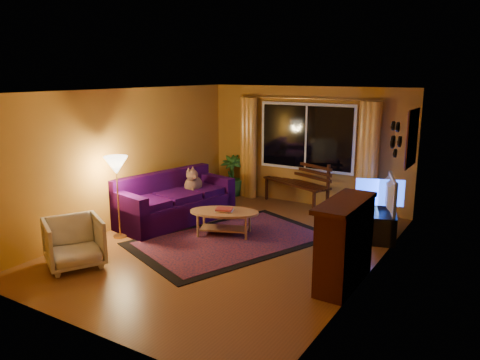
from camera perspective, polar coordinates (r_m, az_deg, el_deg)
The scene contains 22 objects.
floor at distance 7.74m, azimuth -1.17°, elevation -8.10°, with size 4.50×6.00×0.02m, color brown.
ceiling at distance 7.23m, azimuth -1.27°, elevation 10.89°, with size 4.50×6.00×0.02m, color white.
wall_back at distance 10.00m, azimuth 8.17°, elevation 4.10°, with size 4.50×0.02×2.50m, color #C07F29.
wall_left at distance 8.79m, azimuth -13.72°, elevation 2.63°, with size 0.02×6.00×2.50m, color #C07F29.
wall_right at distance 6.47m, azimuth 15.86°, elevation -1.14°, with size 0.02×6.00×2.50m, color #C07F29.
window at distance 9.92m, azimuth 8.05°, elevation 5.19°, with size 2.00×0.02×1.30m, color black.
curtain_rod at distance 9.80m, azimuth 8.09°, elevation 9.80°, with size 0.03×0.03×3.20m, color #BF8C3F.
curtain_left at distance 10.51m, azimuth 1.09°, elevation 3.94°, with size 0.36×0.36×2.24m, color gold.
curtain_right at distance 9.46m, azimuth 15.34°, elevation 2.45°, with size 0.36×0.36×2.24m, color gold.
bench at distance 10.02m, azimuth 6.79°, elevation -1.72°, with size 1.63×0.48×0.49m, color black.
potted_plant at distance 10.72m, azimuth -1.03°, elevation 0.53°, with size 0.52×0.52×0.92m, color #235B1E.
sofa at distance 8.90m, azimuth -7.91°, elevation -2.22°, with size 0.97×2.26×0.91m, color #240334.
dog at distance 9.20m, azimuth -5.71°, elevation -0.10°, with size 0.33×0.46×0.50m, color brown, non-canonical shape.
armchair at distance 7.25m, azimuth -19.59°, elevation -6.94°, with size 0.77×0.72×0.79m, color beige.
floor_lamp at distance 8.20m, azimuth -14.65°, elevation -2.09°, with size 0.23×0.23×1.40m, color #BF8C3F.
rug at distance 7.97m, azimuth -1.12°, elevation -7.31°, with size 2.02×3.20×0.02m, color maroon.
coffee_table at distance 8.16m, azimuth -1.93°, elevation -5.27°, with size 1.20×1.20×0.44m, color #AC7247.
tv_console at distance 8.47m, azimuth 17.09°, elevation -5.01°, with size 0.38×1.15×0.48m, color black.
television at distance 8.33m, azimuth 17.33°, elevation -1.54°, with size 1.01×0.13×0.58m, color black.
fireplace at distance 6.37m, azimuth 12.64°, elevation -7.78°, with size 0.40×1.20×1.10m, color maroon.
mirror_cluster at distance 7.63m, azimuth 18.46°, elevation 4.98°, with size 0.06×0.60×0.56m, color black, non-canonical shape.
painting at distance 8.76m, azimuth 20.22°, elevation 4.82°, with size 0.04×0.76×0.96m, color #E75026.
Camera 1 is at (3.91, -6.07, 2.78)m, focal length 35.00 mm.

